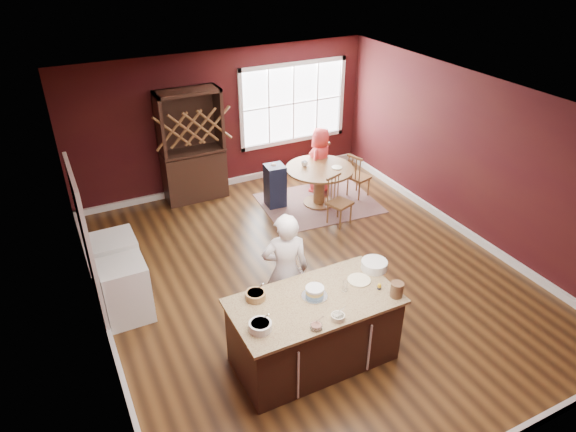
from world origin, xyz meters
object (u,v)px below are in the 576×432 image
at_px(kitchen_island, 314,332).
at_px(layer_cake, 315,292).
at_px(baker, 285,271).
at_px(chair_south, 340,201).
at_px(dining_table, 319,178).
at_px(hutch, 192,146).
at_px(dryer, 117,265).
at_px(toddler, 275,165).
at_px(high_chair, 275,185).
at_px(chair_east, 359,175).
at_px(seated_woman, 320,160).
at_px(chair_north, 317,162).
at_px(washer, 126,291).

distance_m(kitchen_island, layer_cake, 0.55).
distance_m(baker, chair_south, 2.78).
bearing_deg(dining_table, hutch, 147.12).
bearing_deg(kitchen_island, dining_table, 59.31).
xyz_separation_m(dining_table, baker, (-2.05, -2.70, 0.30)).
height_order(baker, dryer, baker).
xyz_separation_m(dining_table, dryer, (-3.91, -1.00, -0.09)).
xyz_separation_m(dining_table, toddler, (-0.75, 0.35, 0.28)).
bearing_deg(hutch, high_chair, -38.36).
bearing_deg(chair_east, layer_cake, 122.03).
relative_size(dining_table, seated_woman, 0.96).
height_order(dining_table, dryer, dryer).
xyz_separation_m(chair_east, seated_woman, (-0.57, 0.53, 0.21)).
relative_size(chair_east, high_chair, 1.06).
bearing_deg(baker, toddler, -95.51).
bearing_deg(toddler, kitchen_island, -108.90).
bearing_deg(kitchen_island, hutch, 89.38).
bearing_deg(chair_south, dryer, 164.04).
distance_m(dining_table, layer_cake, 3.98).
bearing_deg(kitchen_island, chair_south, 52.90).
height_order(layer_cake, hutch, hutch).
relative_size(chair_east, dryer, 1.01).
distance_m(chair_south, seated_woman, 1.33).
distance_m(chair_north, dryer, 4.69).
bearing_deg(toddler, chair_south, -58.73).
relative_size(layer_cake, hutch, 0.14).
relative_size(chair_north, high_chair, 1.06).
bearing_deg(high_chair, hutch, 145.66).
relative_size(seated_woman, toddler, 5.06).
xyz_separation_m(toddler, washer, (-3.16, -1.99, -0.38)).
bearing_deg(dryer, seated_woman, 19.38).
xyz_separation_m(layer_cake, high_chair, (1.25, 3.72, -0.55)).
xyz_separation_m(hutch, dryer, (-1.90, -2.30, -0.62)).
bearing_deg(dining_table, chair_south, -93.34).
relative_size(kitchen_island, dryer, 2.20).
relative_size(chair_north, seated_woman, 0.69).
bearing_deg(dryer, layer_cake, -51.85).
bearing_deg(washer, toddler, 32.30).
bearing_deg(seated_woman, chair_north, -145.35).
relative_size(baker, hutch, 0.78).
xyz_separation_m(hutch, washer, (-1.90, -2.94, -0.64)).
bearing_deg(washer, dryer, 90.00).
relative_size(kitchen_island, chair_south, 2.17).
distance_m(dining_table, washer, 4.24).
bearing_deg(chair_east, chair_south, 112.54).
relative_size(layer_cake, chair_north, 0.34).
relative_size(seated_woman, high_chair, 1.54).
height_order(chair_east, high_chair, chair_east).
bearing_deg(dryer, chair_north, 23.02).
distance_m(seated_woman, hutch, 2.46).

